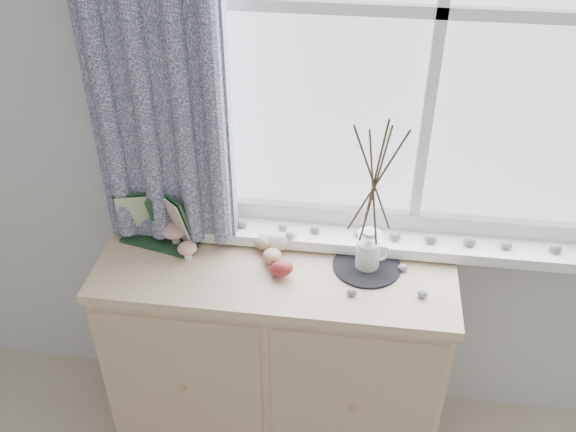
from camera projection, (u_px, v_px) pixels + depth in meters
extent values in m
cube|color=silver|center=(331.00, 115.00, 2.05)|extent=(4.00, 0.04, 2.60)
cube|color=white|center=(442.00, 10.00, 1.81)|extent=(1.30, 0.01, 1.40)
cube|color=white|center=(412.00, 241.00, 2.20)|extent=(1.45, 0.16, 0.04)
cube|color=#090E33|center=(147.00, 3.00, 1.79)|extent=(0.44, 0.06, 1.61)
cube|color=beige|center=(277.00, 358.00, 2.39)|extent=(1.17, 0.43, 0.81)
cube|color=beige|center=(275.00, 271.00, 2.14)|extent=(1.20, 0.45, 0.03)
cube|color=#CBAA8D|center=(185.00, 397.00, 2.24)|extent=(0.55, 0.01, 0.75)
cube|color=#CBAA8D|center=(352.00, 416.00, 2.18)|extent=(0.55, 0.01, 0.75)
cylinder|color=white|center=(176.00, 237.00, 2.22)|extent=(0.03, 0.03, 0.06)
ellipsoid|color=#901504|center=(175.00, 230.00, 2.20)|extent=(0.10, 0.10, 0.05)
cylinder|color=white|center=(188.00, 253.00, 2.16)|extent=(0.03, 0.03, 0.04)
ellipsoid|color=#901504|center=(187.00, 248.00, 2.15)|extent=(0.07, 0.07, 0.04)
ellipsoid|color=tan|center=(272.00, 256.00, 2.13)|extent=(0.06, 0.05, 0.08)
ellipsoid|color=tan|center=(264.00, 242.00, 2.19)|extent=(0.06, 0.05, 0.08)
ellipsoid|color=maroon|center=(281.00, 268.00, 2.08)|extent=(0.06, 0.05, 0.08)
cylinder|color=black|center=(367.00, 266.00, 2.13)|extent=(0.23, 0.23, 0.01)
cylinder|color=silver|center=(368.00, 253.00, 2.10)|extent=(0.10, 0.10, 0.10)
cone|color=silver|center=(369.00, 238.00, 2.06)|extent=(0.08, 0.08, 0.04)
cylinder|color=silver|center=(370.00, 234.00, 2.05)|extent=(0.05, 0.05, 0.02)
torus|color=silver|center=(382.00, 253.00, 2.09)|extent=(0.06, 0.03, 0.06)
ellipsoid|color=gray|center=(352.00, 292.00, 2.02)|extent=(0.03, 0.03, 0.02)
ellipsoid|color=gray|center=(366.00, 261.00, 2.14)|extent=(0.03, 0.03, 0.02)
ellipsoid|color=gray|center=(422.00, 294.00, 2.01)|extent=(0.03, 0.03, 0.02)
ellipsoid|color=gray|center=(332.00, 250.00, 2.19)|extent=(0.03, 0.03, 0.02)
ellipsoid|color=gray|center=(403.00, 268.00, 2.11)|extent=(0.03, 0.03, 0.02)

